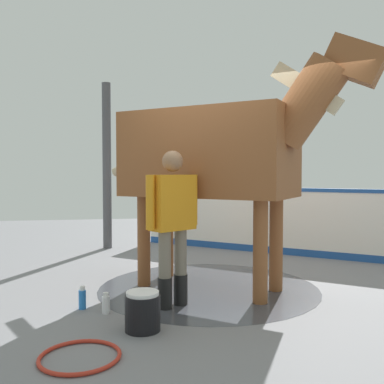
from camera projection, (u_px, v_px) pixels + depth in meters
The scene contains 10 objects.
ground_plane at pixel (222, 288), 5.25m from camera, with size 16.00×16.00×0.02m, color gray.
wet_patch at pixel (208, 288), 5.22m from camera, with size 2.67×2.67×0.00m, color #42444C.
barrier_wall at pixel (273, 223), 7.42m from camera, with size 3.15×4.04×1.15m.
roof_post_far at pixel (107, 166), 7.88m from camera, with size 0.16×0.16×3.05m, color #4C4C51.
horse at pixel (218, 153), 5.08m from camera, with size 2.33×2.82×2.82m.
handler at pixel (173, 218), 4.45m from camera, with size 0.44×0.58×1.64m.
wash_bucket at pixel (143, 311), 3.80m from camera, with size 0.32×0.32×0.35m.
bottle_shampoo at pixel (106, 304), 4.28m from camera, with size 0.08×0.08×0.21m.
bottle_spray at pixel (82, 299), 4.41m from camera, with size 0.07×0.07×0.24m.
hose_coil at pixel (80, 356), 3.23m from camera, with size 0.63×0.63×0.03m, color #B72D1E.
Camera 1 is at (-5.06, 1.22, 1.41)m, focal length 40.01 mm.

